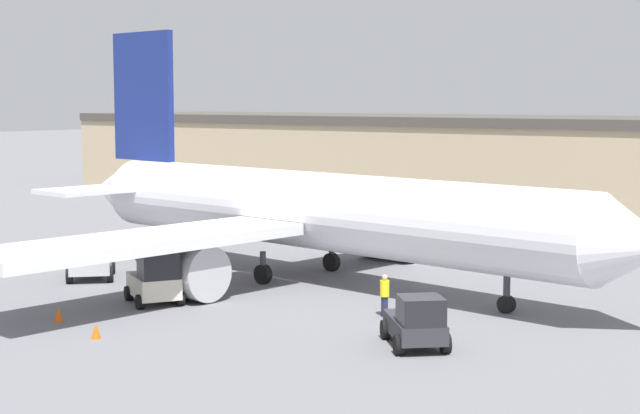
{
  "coord_description": "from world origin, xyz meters",
  "views": [
    {
      "loc": [
        27.37,
        -35.96,
        8.42
      ],
      "look_at": [
        0.0,
        0.0,
        3.48
      ],
      "focal_mm": 55.0,
      "sensor_mm": 36.0,
      "label": 1
    }
  ],
  "objects_px": {
    "ground_crew_worker": "(385,294)",
    "belt_loader_truck": "(155,278)",
    "safety_cone_far": "(96,331)",
    "safety_cone_near": "(58,314)",
    "airplane": "(304,211)",
    "baggage_tug": "(417,322)",
    "pushback_tug": "(91,260)"
  },
  "relations": [
    {
      "from": "ground_crew_worker",
      "to": "baggage_tug",
      "type": "relative_size",
      "value": 0.49
    },
    {
      "from": "ground_crew_worker",
      "to": "pushback_tug",
      "type": "xyz_separation_m",
      "value": [
        -15.43,
        -1.75,
        0.02
      ]
    },
    {
      "from": "ground_crew_worker",
      "to": "safety_cone_far",
      "type": "distance_m",
      "value": 11.09
    },
    {
      "from": "safety_cone_far",
      "to": "airplane",
      "type": "bearing_deg",
      "value": 96.05
    },
    {
      "from": "ground_crew_worker",
      "to": "belt_loader_truck",
      "type": "height_order",
      "value": "belt_loader_truck"
    },
    {
      "from": "ground_crew_worker",
      "to": "pushback_tug",
      "type": "relative_size",
      "value": 0.45
    },
    {
      "from": "baggage_tug",
      "to": "safety_cone_far",
      "type": "bearing_deg",
      "value": -104.22
    },
    {
      "from": "safety_cone_far",
      "to": "belt_loader_truck",
      "type": "bearing_deg",
      "value": 116.72
    },
    {
      "from": "baggage_tug",
      "to": "safety_cone_far",
      "type": "height_order",
      "value": "baggage_tug"
    },
    {
      "from": "airplane",
      "to": "safety_cone_far",
      "type": "distance_m",
      "value": 14.2
    },
    {
      "from": "airplane",
      "to": "ground_crew_worker",
      "type": "height_order",
      "value": "airplane"
    },
    {
      "from": "baggage_tug",
      "to": "pushback_tug",
      "type": "xyz_separation_m",
      "value": [
        -19.01,
        1.68,
        0.02
      ]
    },
    {
      "from": "ground_crew_worker",
      "to": "baggage_tug",
      "type": "distance_m",
      "value": 4.96
    },
    {
      "from": "airplane",
      "to": "safety_cone_near",
      "type": "distance_m",
      "value": 13.35
    },
    {
      "from": "ground_crew_worker",
      "to": "baggage_tug",
      "type": "bearing_deg",
      "value": 169.3
    },
    {
      "from": "ground_crew_worker",
      "to": "safety_cone_near",
      "type": "xyz_separation_m",
      "value": [
        -9.45,
        -8.27,
        -0.61
      ]
    },
    {
      "from": "baggage_tug",
      "to": "safety_cone_far",
      "type": "relative_size",
      "value": 6.15
    },
    {
      "from": "safety_cone_near",
      "to": "ground_crew_worker",
      "type": "bearing_deg",
      "value": 41.2
    },
    {
      "from": "ground_crew_worker",
      "to": "safety_cone_far",
      "type": "height_order",
      "value": "ground_crew_worker"
    },
    {
      "from": "baggage_tug",
      "to": "belt_loader_truck",
      "type": "xyz_separation_m",
      "value": [
        -12.47,
        -0.34,
        0.2
      ]
    },
    {
      "from": "airplane",
      "to": "safety_cone_far",
      "type": "xyz_separation_m",
      "value": [
        1.46,
        -13.82,
        -2.94
      ]
    },
    {
      "from": "safety_cone_near",
      "to": "safety_cone_far",
      "type": "distance_m",
      "value": 3.41
    },
    {
      "from": "safety_cone_far",
      "to": "safety_cone_near",
      "type": "bearing_deg",
      "value": 164.23
    },
    {
      "from": "baggage_tug",
      "to": "safety_cone_far",
      "type": "distance_m",
      "value": 11.34
    },
    {
      "from": "airplane",
      "to": "ground_crew_worker",
      "type": "relative_size",
      "value": 21.12
    },
    {
      "from": "pushback_tug",
      "to": "safety_cone_near",
      "type": "relative_size",
      "value": 6.67
    },
    {
      "from": "baggage_tug",
      "to": "safety_cone_near",
      "type": "relative_size",
      "value": 6.15
    },
    {
      "from": "baggage_tug",
      "to": "safety_cone_near",
      "type": "bearing_deg",
      "value": -114.46
    },
    {
      "from": "airplane",
      "to": "belt_loader_truck",
      "type": "xyz_separation_m",
      "value": [
        -1.27,
        -8.4,
        -2.12
      ]
    },
    {
      "from": "belt_loader_truck",
      "to": "safety_cone_near",
      "type": "height_order",
      "value": "belt_loader_truck"
    },
    {
      "from": "ground_crew_worker",
      "to": "safety_cone_far",
      "type": "xyz_separation_m",
      "value": [
        -6.16,
        -9.2,
        -0.61
      ]
    },
    {
      "from": "pushback_tug",
      "to": "safety_cone_far",
      "type": "distance_m",
      "value": 11.9
    }
  ]
}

